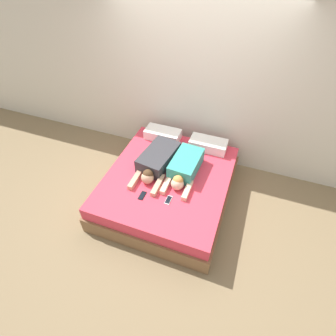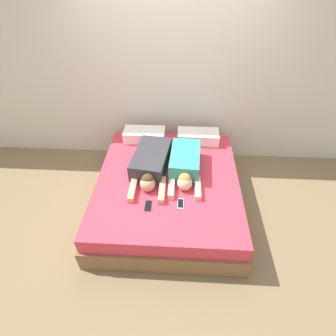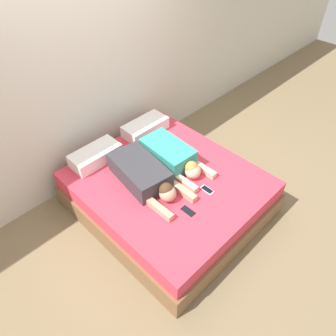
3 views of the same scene
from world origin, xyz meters
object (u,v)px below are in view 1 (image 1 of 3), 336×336
pillow_head_left (163,134)px  person_right (184,168)px  cell_phone_left (142,196)px  cell_phone_right (168,200)px  bed (168,187)px  pillow_head_right (208,144)px  person_left (157,161)px

pillow_head_left → person_right: size_ratio=0.65×
person_right → cell_phone_left: bearing=-123.1°
cell_phone_left → cell_phone_right: (0.35, 0.05, 0.00)m
bed → pillow_head_right: 0.93m
cell_phone_left → pillow_head_left: bearing=98.7°
pillow_head_right → bed: bearing=-116.0°
pillow_head_right → person_left: bearing=-132.7°
person_right → cell_phone_left: size_ratio=6.00×
pillow_head_right → person_left: 0.89m
cell_phone_left → person_right: bearing=56.9°
bed → person_right: size_ratio=2.24×
pillow_head_right → cell_phone_left: (-0.57, -1.26, -0.07)m
bed → cell_phone_right: cell_phone_right is taller
pillow_head_left → person_left: bearing=-76.1°
bed → person_left: person_left is taller
person_right → cell_phone_left: 0.72m
pillow_head_left → person_right: person_right is taller
bed → cell_phone_left: bearing=-112.1°
person_right → cell_phone_left: (-0.39, -0.60, -0.10)m
bed → person_left: (-0.22, 0.13, 0.35)m
pillow_head_right → person_left: (-0.60, -0.66, 0.03)m
person_left → cell_phone_left: (0.03, -0.60, -0.10)m
pillow_head_right → person_left: size_ratio=0.57×
cell_phone_left → person_left: bearing=92.9°
person_left → person_right: person_right is taller
person_right → cell_phone_right: person_right is taller
person_left → pillow_head_left: bearing=103.9°
cell_phone_left → pillow_head_right: bearing=65.5°
pillow_head_left → pillow_head_right: size_ratio=1.00×
person_left → cell_phone_left: bearing=-87.1°
person_left → person_right: 0.42m
person_right → cell_phone_right: (-0.04, -0.55, -0.10)m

